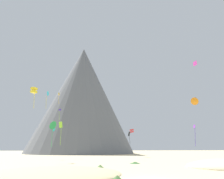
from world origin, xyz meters
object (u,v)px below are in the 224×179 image
at_px(kite_black_low, 129,135).
at_px(bush_far_left, 117,178).
at_px(kite_green_low, 53,126).
at_px(kite_teal_low, 54,130).
at_px(kite_indigo_mid, 60,112).
at_px(kite_yellow_mid, 34,90).
at_px(kite_magenta_mid, 195,63).
at_px(bush_low_patch, 135,163).
at_px(kite_cyan_mid, 47,96).
at_px(rock_massif, 83,99).
at_px(kite_orange_mid, 195,101).
at_px(kite_lime_low, 61,128).
at_px(kite_gold_mid, 59,94).
at_px(bush_mid_center, 100,167).
at_px(kite_violet_low, 195,131).
at_px(kite_red_low, 132,131).
at_px(bush_far_right, 8,177).

bearing_deg(kite_black_low, bush_far_left, 5.02).
bearing_deg(bush_far_left, kite_green_low, 114.07).
height_order(kite_teal_low, kite_green_low, kite_green_low).
distance_m(bush_far_left, kite_indigo_mid, 59.38).
distance_m(kite_yellow_mid, kite_magenta_mid, 42.27).
bearing_deg(bush_low_patch, kite_cyan_mid, 152.52).
relative_size(rock_massif, kite_orange_mid, 39.05).
distance_m(kite_lime_low, kite_indigo_mid, 25.72).
xyz_separation_m(kite_gold_mid, kite_magenta_mid, (40.43, -36.68, 0.47)).
xyz_separation_m(bush_mid_center, kite_violet_low, (21.34, 5.94, 6.68)).
bearing_deg(kite_lime_low, kite_orange_mid, 33.49).
xyz_separation_m(kite_green_low, kite_yellow_mid, (-4.77, -2.28, 8.21)).
bearing_deg(kite_magenta_mid, bush_far_left, 152.60).
distance_m(bush_far_left, kite_orange_mid, 45.12).
xyz_separation_m(bush_low_patch, kite_red_low, (6.20, 31.73, 9.56)).
relative_size(rock_massif, kite_green_low, 14.91).
bearing_deg(kite_red_low, kite_yellow_mid, 129.97).
distance_m(bush_low_patch, kite_magenta_mid, 30.45).
bearing_deg(kite_gold_mid, kite_teal_low, -158.84).
bearing_deg(bush_far_left, kite_black_low, 76.47).
distance_m(kite_gold_mid, kite_violet_low, 57.42).
distance_m(rock_massif, kite_orange_mid, 85.54).
bearing_deg(bush_far_left, kite_lime_low, 108.92).
xyz_separation_m(kite_green_low, kite_gold_mid, (-3.82, 33.09, 16.25)).
xyz_separation_m(kite_violet_low, kite_indigo_mid, (-34.64, 36.30, 9.69)).
bearing_deg(kite_indigo_mid, bush_far_left, -23.37).
distance_m(kite_lime_low, kite_cyan_mid, 11.94).
relative_size(kite_gold_mid, kite_magenta_mid, 3.27).
distance_m(bush_far_right, bush_low_patch, 29.29).
bearing_deg(kite_violet_low, rock_massif, 64.28).
distance_m(bush_mid_center, kite_orange_mid, 38.15).
relative_size(bush_far_left, kite_cyan_mid, 0.27).
bearing_deg(kite_indigo_mid, bush_far_right, -36.40).
distance_m(kite_cyan_mid, kite_black_low, 27.24).
xyz_separation_m(kite_green_low, kite_black_low, (21.05, 10.83, -1.50)).
relative_size(kite_orange_mid, kite_cyan_mid, 0.44).
bearing_deg(kite_violet_low, kite_green_low, 123.37).
xyz_separation_m(bush_low_patch, kite_magenta_mid, (17.13, -0.58, 25.17)).
height_order(kite_gold_mid, kite_indigo_mid, kite_gold_mid).
bearing_deg(kite_teal_low, kite_gold_mid, 74.65).
distance_m(kite_green_low, kite_violet_low, 33.15).
height_order(rock_massif, kite_black_low, rock_massif).
height_order(kite_orange_mid, kite_green_low, kite_orange_mid).
height_order(bush_far_right, kite_violet_low, kite_violet_low).
bearing_deg(kite_green_low, bush_mid_center, 158.72).
height_order(kite_orange_mid, kite_teal_low, kite_orange_mid).
xyz_separation_m(bush_far_right, kite_black_low, (22.02, 34.81, 6.94)).
bearing_deg(kite_cyan_mid, kite_black_low, -86.64).
relative_size(kite_red_low, kite_violet_low, 0.33).
xyz_separation_m(kite_lime_low, kite_cyan_mid, (-5.11, 4.83, 9.64)).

